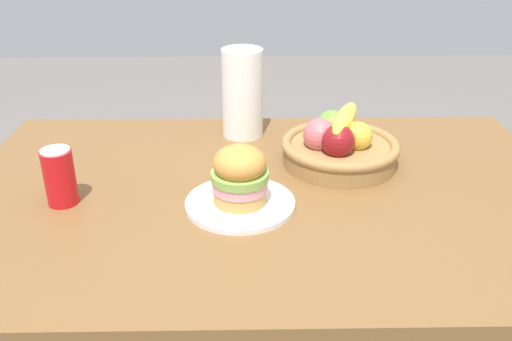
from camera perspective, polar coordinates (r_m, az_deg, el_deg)
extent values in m
cube|color=brown|center=(1.26, 1.04, -2.81)|extent=(1.40, 0.90, 0.04)
cylinder|color=brown|center=(1.87, -19.03, -7.31)|extent=(0.07, 0.07, 0.71)
cylinder|color=brown|center=(1.89, 19.77, -6.90)|extent=(0.07, 0.07, 0.71)
cylinder|color=white|center=(1.19, -1.64, -3.42)|extent=(0.24, 0.24, 0.01)
cylinder|color=tan|center=(1.18, -1.66, -2.53)|extent=(0.11, 0.11, 0.03)
cylinder|color=pink|center=(1.17, -1.67, -1.41)|extent=(0.12, 0.12, 0.02)
cylinder|color=#84A84C|center=(1.16, -1.69, -0.54)|extent=(0.12, 0.12, 0.02)
ellipsoid|color=gold|center=(1.14, -1.71, 0.78)|extent=(0.11, 0.11, 0.07)
cylinder|color=red|center=(1.25, -19.57, -0.68)|extent=(0.07, 0.07, 0.12)
cylinder|color=silver|center=(1.22, -20.01, 1.95)|extent=(0.06, 0.06, 0.00)
cylinder|color=#9E7542|center=(1.38, 8.60, 1.69)|extent=(0.28, 0.28, 0.05)
torus|color=#9E7542|center=(1.37, 8.67, 2.64)|extent=(0.29, 0.29, 0.02)
sphere|color=gold|center=(1.36, 10.44, 3.49)|extent=(0.07, 0.07, 0.07)
sphere|color=#6BAD38|center=(1.42, 7.80, 4.69)|extent=(0.07, 0.07, 0.07)
sphere|color=#D16066|center=(1.35, 6.60, 3.67)|extent=(0.08, 0.08, 0.08)
sphere|color=maroon|center=(1.32, 8.46, 3.00)|extent=(0.08, 0.08, 0.08)
ellipsoid|color=yellow|center=(1.37, 9.12, 5.31)|extent=(0.12, 0.22, 0.05)
cylinder|color=white|center=(1.51, -1.40, 7.96)|extent=(0.11, 0.11, 0.24)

